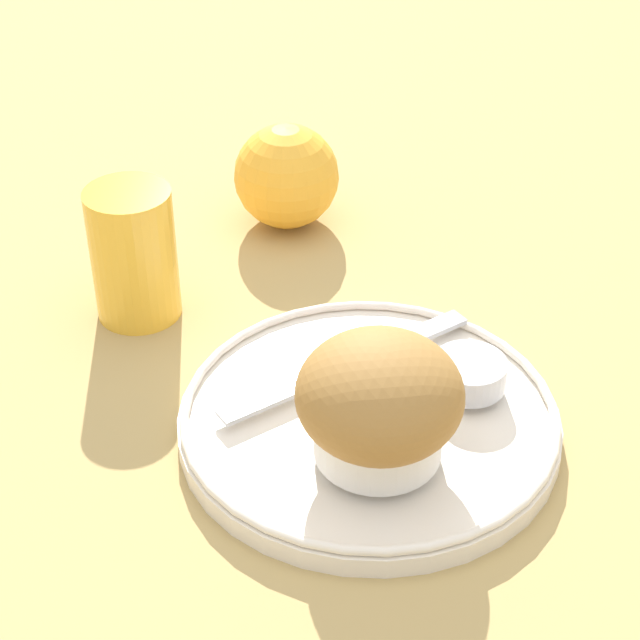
{
  "coord_description": "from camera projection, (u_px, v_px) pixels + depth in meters",
  "views": [
    {
      "loc": [
        -0.24,
        -0.47,
        0.46
      ],
      "look_at": [
        -0.01,
        0.04,
        0.06
      ],
      "focal_mm": 60.0,
      "sensor_mm": 36.0,
      "label": 1
    }
  ],
  "objects": [
    {
      "name": "ground_plane",
      "position": [
        359.0,
        418.0,
        0.69
      ],
      "size": [
        3.0,
        3.0,
        0.0
      ],
      "primitive_type": "plane",
      "color": "tan"
    },
    {
      "name": "plate",
      "position": [
        368.0,
        420.0,
        0.68
      ],
      "size": [
        0.24,
        0.24,
        0.02
      ],
      "color": "silver",
      "rests_on": "ground_plane"
    },
    {
      "name": "muffin",
      "position": [
        379.0,
        403.0,
        0.62
      ],
      "size": [
        0.1,
        0.1,
        0.08
      ],
      "color": "silver",
      "rests_on": "plate"
    },
    {
      "name": "cream_ramekin",
      "position": [
        469.0,
        372.0,
        0.68
      ],
      "size": [
        0.05,
        0.05,
        0.02
      ],
      "color": "silver",
      "rests_on": "plate"
    },
    {
      "name": "berry_pair",
      "position": [
        363.0,
        339.0,
        0.72
      ],
      "size": [
        0.03,
        0.01,
        0.01
      ],
      "color": "maroon",
      "rests_on": "plate"
    },
    {
      "name": "butter_knife",
      "position": [
        348.0,
        365.0,
        0.7
      ],
      "size": [
        0.19,
        0.05,
        0.0
      ],
      "rotation": [
        0.0,
        0.0,
        0.16
      ],
      "color": "#B7B7BC",
      "rests_on": "plate"
    },
    {
      "name": "orange_fruit",
      "position": [
        287.0,
        176.0,
        0.87
      ],
      "size": [
        0.09,
        0.09,
        0.09
      ],
      "color": "#F4A82D",
      "rests_on": "ground_plane"
    },
    {
      "name": "juice_glass",
      "position": [
        134.0,
        254.0,
        0.76
      ],
      "size": [
        0.06,
        0.06,
        0.1
      ],
      "color": "gold",
      "rests_on": "ground_plane"
    }
  ]
}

